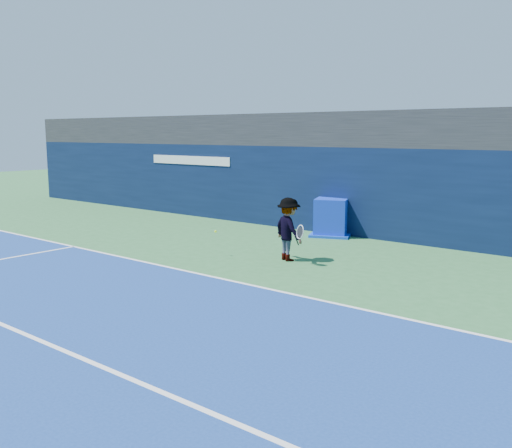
{
  "coord_description": "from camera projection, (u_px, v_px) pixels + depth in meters",
  "views": [
    {
      "loc": [
        10.29,
        -6.83,
        3.5
      ],
      "look_at": [
        0.48,
        5.2,
        1.0
      ],
      "focal_mm": 40.0,
      "sensor_mm": 36.0,
      "label": 1
    }
  ],
  "objects": [
    {
      "name": "tennis_player",
      "position": [
        289.0,
        229.0,
        15.64
      ],
      "size": [
        1.39,
        1.02,
        1.74
      ],
      "color": "silver",
      "rests_on": "ground"
    },
    {
      "name": "stadium_band",
      "position": [
        356.0,
        130.0,
        20.43
      ],
      "size": [
        36.0,
        3.0,
        1.2
      ],
      "primitive_type": "cube",
      "color": "black",
      "rests_on": "back_wall_assembly"
    },
    {
      "name": "baseline",
      "position": [
        187.0,
        271.0,
        14.49
      ],
      "size": [
        24.0,
        0.1,
        0.01
      ],
      "primitive_type": "cube",
      "color": "white",
      "rests_on": "ground"
    },
    {
      "name": "tennis_ball",
      "position": [
        216.0,
        231.0,
        16.23
      ],
      "size": [
        0.07,
        0.07,
        0.07
      ],
      "color": "#E0FC1C",
      "rests_on": "ground"
    },
    {
      "name": "ground",
      "position": [
        85.0,
        298.0,
        12.2
      ],
      "size": [
        80.0,
        80.0,
        0.0
      ],
      "primitive_type": "plane",
      "color": "#2F6937",
      "rests_on": "ground"
    },
    {
      "name": "equipment_cart",
      "position": [
        331.0,
        219.0,
        19.47
      ],
      "size": [
        1.74,
        1.74,
        1.28
      ],
      "color": "#0D2AC3",
      "rests_on": "ground"
    },
    {
      "name": "back_wall_assembly",
      "position": [
        340.0,
        190.0,
        20.0
      ],
      "size": [
        36.0,
        1.03,
        3.0
      ],
      "color": "black",
      "rests_on": "ground"
    }
  ]
}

